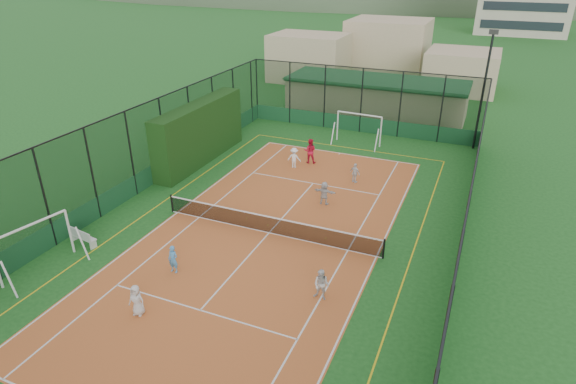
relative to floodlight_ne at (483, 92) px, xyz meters
name	(u,v)px	position (x,y,z in m)	size (l,w,h in m)	color
ground	(269,233)	(-8.60, -16.60, -4.12)	(300.00, 300.00, 0.00)	#1B501C
court_slab	(269,233)	(-8.60, -16.60, -4.12)	(11.17, 23.97, 0.01)	#C75E2C
tennis_net	(269,224)	(-8.60, -16.60, -3.59)	(11.67, 0.12, 1.06)	black
perimeter_fence	(268,188)	(-8.60, -16.60, -1.62)	(18.12, 34.12, 5.00)	black
floodlight_ne	(483,92)	(0.00, 0.00, 0.00)	(0.60, 0.26, 8.25)	black
clubhouse	(376,97)	(-8.60, 5.40, -2.55)	(15.20, 7.20, 3.15)	tan
distant_hills	(474,2)	(-8.60, 133.40, -4.12)	(200.00, 60.00, 24.00)	#384C33
hedge_left	(200,133)	(-16.90, -9.61, -2.15)	(1.36, 9.04, 3.95)	black
white_bench	(83,236)	(-16.40, -21.01, -3.67)	(1.62, 0.44, 0.91)	white
futsal_goal_near	(35,247)	(-16.69, -23.35, -3.02)	(1.00, 3.44, 2.22)	white
futsal_goal_far	(359,129)	(-8.00, -2.22, -3.01)	(3.46, 1.00, 2.23)	white
child_near_left	(137,300)	(-10.69, -24.10, -3.46)	(0.64, 0.42, 1.31)	silver
child_near_mid	(173,259)	(-11.04, -21.23, -3.47)	(0.47, 0.31, 1.29)	#4A94D2
child_near_right	(321,285)	(-4.47, -20.46, -3.43)	(0.66, 0.52, 1.37)	silver
child_far_left	(294,158)	(-10.61, -8.36, -3.43)	(0.89, 0.51, 1.37)	white
child_far_right	(355,173)	(-6.31, -9.08, -3.49)	(0.73, 0.31, 1.25)	silver
child_far_back	(324,193)	(-7.10, -12.52, -3.44)	(1.25, 0.40, 1.35)	silver
coach	(310,151)	(-9.96, -7.17, -3.27)	(0.82, 0.64, 1.69)	red
tennis_balls	(272,223)	(-8.82, -15.70, -4.08)	(4.57, 1.00, 0.07)	#CCE033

